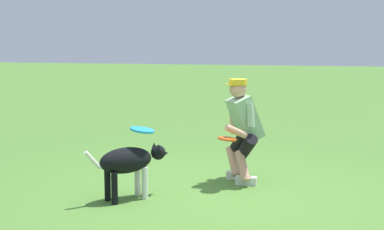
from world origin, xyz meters
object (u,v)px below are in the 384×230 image
object	(u,v)px
person	(242,127)
frisbee_held	(227,139)
frisbee_flying	(142,130)
dog	(130,162)

from	to	relation	value
person	frisbee_held	distance (m)	0.40
person	frisbee_flying	world-z (taller)	person
person	dog	size ratio (longest dim) A/B	1.60
person	dog	xyz separation A→B (m)	(1.12, 1.02, -0.27)
frisbee_held	person	bearing A→B (deg)	-108.97
frisbee_held	frisbee_flying	bearing A→B (deg)	31.80
frisbee_flying	person	bearing A→B (deg)	-137.79
dog	frisbee_flying	bearing A→B (deg)	-3.70
person	frisbee_flying	xyz separation A→B (m)	(1.00, 0.91, 0.08)
dog	frisbee_held	world-z (taller)	frisbee_held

